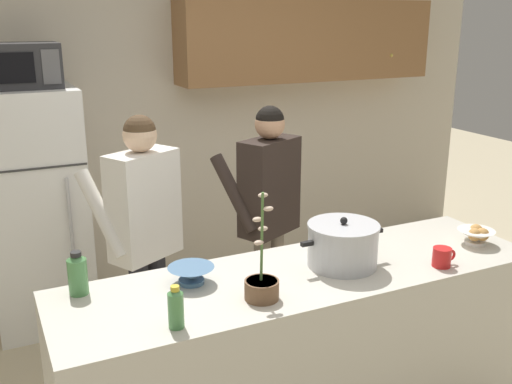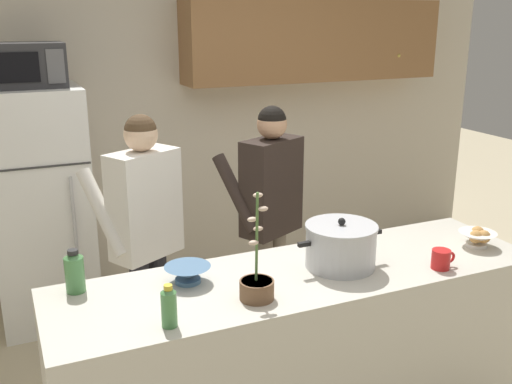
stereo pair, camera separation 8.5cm
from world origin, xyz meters
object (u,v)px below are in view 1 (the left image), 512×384
Objects in this scene: microwave at (20,66)px; coffee_mug at (442,257)px; cooking_pot at (343,245)px; bread_bowl at (476,235)px; person_by_sink at (268,201)px; refrigerator at (36,210)px; bottle_near_edge at (78,273)px; empty_bowl at (191,274)px; bottle_mid_counter at (176,307)px; potted_orchid at (262,284)px; person_near_pot at (144,221)px.

coffee_mug is (1.68, -2.05, -0.82)m from microwave.
bread_bowl is (0.80, -0.08, -0.06)m from cooking_pot.
microwave is 1.78m from person_by_sink.
refrigerator is 3.60× the size of cooking_pot.
bread_bowl is at bearing -8.87° from bottle_near_edge.
bread_bowl is at bearing -7.48° from empty_bowl.
bottle_mid_counter is at bearing -81.08° from microwave.
refrigerator is at bearing 110.05° from potted_orchid.
cooking_pot is 0.75m from empty_bowl.
microwave is 1.96m from empty_bowl.
potted_orchid reaches higher than coffee_mug.
cooking_pot reaches higher than empty_bowl.
person_near_pot is at bearing 91.08° from empty_bowl.
cooking_pot is at bearing -9.70° from empty_bowl.
potted_orchid is (0.70, -0.39, -0.03)m from bottle_near_edge.
cooking_pot is at bearing 13.77° from bottle_mid_counter.
refrigerator is 2.24m from cooking_pot.
person_by_sink is 0.95m from cooking_pot.
person_near_pot is 1.01× the size of person_by_sink.
potted_orchid reaches higher than empty_bowl.
microwave is 1.77m from bottle_near_edge.
person_near_pot is at bearing 54.23° from bottle_near_edge.
bottle_mid_counter is at bearing -117.93° from empty_bowl.
potted_orchid is (0.73, -1.98, -0.80)m from microwave.
coffee_mug is at bearing -43.11° from person_near_pot.
refrigerator is 3.44× the size of microwave.
bottle_near_edge is (0.03, -1.62, 0.19)m from refrigerator.
microwave is at bearing 106.60° from empty_bowl.
bottle_mid_counter is 0.37× the size of potted_orchid.
empty_bowl is at bearing 62.07° from bottle_mid_counter.
refrigerator is at bearing 106.40° from empty_bowl.
person_near_pot is at bearing 148.12° from bread_bowl.
refrigerator reaches higher than bottle_mid_counter.
microwave is 0.30× the size of person_near_pot.
potted_orchid reaches higher than bread_bowl.
bread_bowl is 1.72m from bottle_mid_counter.
bottle_mid_counter reaches higher than empty_bowl.
microwave reaches higher than bottle_mid_counter.
bottle_near_edge is at bearing -125.77° from person_near_pot.
person_by_sink is 1.22m from coffee_mug.
person_by_sink is 1.25m from bread_bowl.
microwave is 0.30× the size of person_by_sink.
bottle_mid_counter is at bearing -169.63° from potted_orchid.
potted_orchid is at bearing 10.37° from bottle_mid_counter.
empty_bowl is 0.50m from bottle_near_edge.
bottle_near_edge is at bearing 171.13° from bread_bowl.
bottle_mid_counter is (-0.92, -0.23, -0.02)m from cooking_pot.
empty_bowl is 0.40m from bottle_mid_counter.
bread_bowl is 1.31m from potted_orchid.
cooking_pot is 3.50× the size of coffee_mug.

